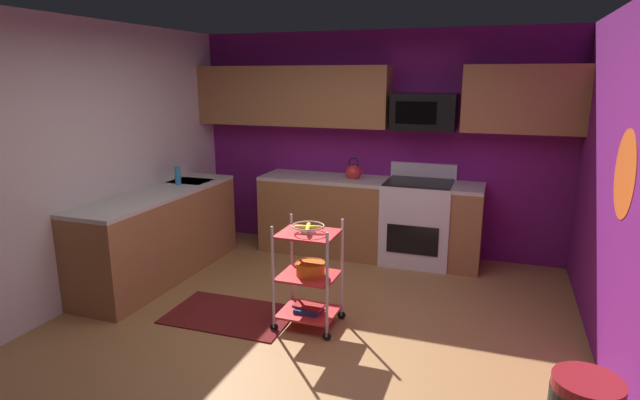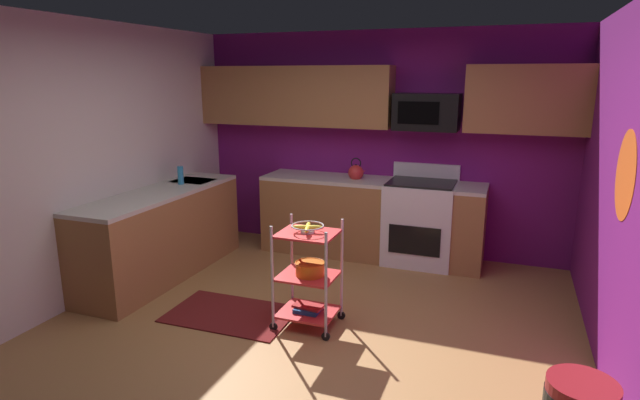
{
  "view_description": "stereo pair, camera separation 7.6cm",
  "coord_description": "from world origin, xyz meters",
  "px_view_note": "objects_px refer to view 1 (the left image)",
  "views": [
    {
      "loc": [
        1.41,
        -3.55,
        2.08
      ],
      "look_at": [
        -0.01,
        0.46,
        1.05
      ],
      "focal_mm": 28.76,
      "sensor_mm": 36.0,
      "label": 1
    },
    {
      "loc": [
        1.48,
        -3.53,
        2.08
      ],
      "look_at": [
        -0.01,
        0.46,
        1.05
      ],
      "focal_mm": 28.76,
      "sensor_mm": 36.0,
      "label": 2
    }
  ],
  "objects_px": {
    "rolling_cart": "(308,276)",
    "mixing_bowl_large": "(310,268)",
    "microwave": "(424,112)",
    "kettle": "(353,172)",
    "dish_soap_bottle": "(178,176)",
    "oven_range": "(418,221)",
    "book_stack": "(309,308)",
    "fruit_bowl": "(308,227)"
  },
  "relations": [
    {
      "from": "oven_range",
      "to": "mixing_bowl_large",
      "type": "xyz_separation_m",
      "value": [
        -0.59,
        -1.89,
        0.04
      ]
    },
    {
      "from": "rolling_cart",
      "to": "dish_soap_bottle",
      "type": "bearing_deg",
      "value": 154.12
    },
    {
      "from": "rolling_cart",
      "to": "mixing_bowl_large",
      "type": "relative_size",
      "value": 3.63
    },
    {
      "from": "oven_range",
      "to": "rolling_cart",
      "type": "relative_size",
      "value": 1.2
    },
    {
      "from": "rolling_cart",
      "to": "oven_range",
      "type": "bearing_deg",
      "value": 72.06
    },
    {
      "from": "dish_soap_bottle",
      "to": "fruit_bowl",
      "type": "bearing_deg",
      "value": -25.88
    },
    {
      "from": "rolling_cart",
      "to": "kettle",
      "type": "bearing_deg",
      "value": 94.64
    },
    {
      "from": "rolling_cart",
      "to": "book_stack",
      "type": "height_order",
      "value": "rolling_cart"
    },
    {
      "from": "rolling_cart",
      "to": "mixing_bowl_large",
      "type": "bearing_deg",
      "value": 0.0
    },
    {
      "from": "fruit_bowl",
      "to": "microwave",
      "type": "bearing_deg",
      "value": 72.96
    },
    {
      "from": "oven_range",
      "to": "dish_soap_bottle",
      "type": "bearing_deg",
      "value": -158.47
    },
    {
      "from": "fruit_bowl",
      "to": "mixing_bowl_large",
      "type": "xyz_separation_m",
      "value": [
        0.02,
        0.0,
        -0.36
      ]
    },
    {
      "from": "microwave",
      "to": "mixing_bowl_large",
      "type": "xyz_separation_m",
      "value": [
        -0.59,
        -2.0,
        -1.18
      ]
    },
    {
      "from": "oven_range",
      "to": "dish_soap_bottle",
      "type": "height_order",
      "value": "dish_soap_bottle"
    },
    {
      "from": "oven_range",
      "to": "microwave",
      "type": "relative_size",
      "value": 1.57
    },
    {
      "from": "oven_range",
      "to": "fruit_bowl",
      "type": "bearing_deg",
      "value": -107.94
    },
    {
      "from": "mixing_bowl_large",
      "to": "microwave",
      "type": "bearing_deg",
      "value": 73.46
    },
    {
      "from": "microwave",
      "to": "book_stack",
      "type": "height_order",
      "value": "microwave"
    },
    {
      "from": "microwave",
      "to": "mixing_bowl_large",
      "type": "distance_m",
      "value": 2.39
    },
    {
      "from": "oven_range",
      "to": "microwave",
      "type": "height_order",
      "value": "microwave"
    },
    {
      "from": "oven_range",
      "to": "rolling_cart",
      "type": "xyz_separation_m",
      "value": [
        -0.61,
        -1.89,
        -0.03
      ]
    },
    {
      "from": "oven_range",
      "to": "kettle",
      "type": "bearing_deg",
      "value": -179.71
    },
    {
      "from": "fruit_bowl",
      "to": "dish_soap_bottle",
      "type": "distance_m",
      "value": 2.09
    },
    {
      "from": "rolling_cart",
      "to": "kettle",
      "type": "height_order",
      "value": "kettle"
    },
    {
      "from": "microwave",
      "to": "rolling_cart",
      "type": "distance_m",
      "value": 2.43
    },
    {
      "from": "microwave",
      "to": "book_stack",
      "type": "relative_size",
      "value": 2.67
    },
    {
      "from": "fruit_bowl",
      "to": "dish_soap_bottle",
      "type": "bearing_deg",
      "value": 154.12
    },
    {
      "from": "microwave",
      "to": "mixing_bowl_large",
      "type": "relative_size",
      "value": 2.78
    },
    {
      "from": "book_stack",
      "to": "kettle",
      "type": "height_order",
      "value": "kettle"
    },
    {
      "from": "fruit_bowl",
      "to": "kettle",
      "type": "xyz_separation_m",
      "value": [
        -0.15,
        1.89,
        0.12
      ]
    },
    {
      "from": "oven_range",
      "to": "mixing_bowl_large",
      "type": "bearing_deg",
      "value": -107.42
    },
    {
      "from": "rolling_cart",
      "to": "fruit_bowl",
      "type": "relative_size",
      "value": 3.36
    },
    {
      "from": "mixing_bowl_large",
      "to": "rolling_cart",
      "type": "bearing_deg",
      "value": -180.0
    },
    {
      "from": "oven_range",
      "to": "mixing_bowl_large",
      "type": "relative_size",
      "value": 4.37
    },
    {
      "from": "oven_range",
      "to": "book_stack",
      "type": "bearing_deg",
      "value": -107.94
    },
    {
      "from": "rolling_cart",
      "to": "mixing_bowl_large",
      "type": "height_order",
      "value": "rolling_cart"
    },
    {
      "from": "microwave",
      "to": "mixing_bowl_large",
      "type": "height_order",
      "value": "microwave"
    },
    {
      "from": "microwave",
      "to": "rolling_cart",
      "type": "relative_size",
      "value": 0.77
    },
    {
      "from": "microwave",
      "to": "book_stack",
      "type": "bearing_deg",
      "value": -107.04
    },
    {
      "from": "microwave",
      "to": "oven_range",
      "type": "bearing_deg",
      "value": -89.74
    },
    {
      "from": "rolling_cart",
      "to": "dish_soap_bottle",
      "type": "xyz_separation_m",
      "value": [
        -1.87,
        0.91,
        0.57
      ]
    },
    {
      "from": "microwave",
      "to": "kettle",
      "type": "relative_size",
      "value": 2.65
    }
  ]
}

